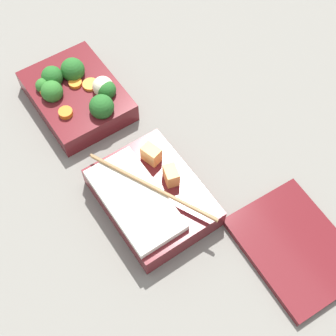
% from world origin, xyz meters
% --- Properties ---
extents(ground_plane, '(3.00, 3.00, 0.00)m').
position_xyz_m(ground_plane, '(0.00, 0.00, 0.00)').
color(ground_plane, slate).
extents(bento_tray_vegetable, '(0.19, 0.14, 0.07)m').
position_xyz_m(bento_tray_vegetable, '(-0.13, -0.00, 0.03)').
color(bento_tray_vegetable, maroon).
rests_on(bento_tray_vegetable, ground_plane).
extents(bento_tray_rice, '(0.20, 0.14, 0.07)m').
position_xyz_m(bento_tray_rice, '(0.11, -0.00, 0.02)').
color(bento_tray_rice, maroon).
rests_on(bento_tray_rice, ground_plane).
extents(bento_lid, '(0.19, 0.15, 0.01)m').
position_xyz_m(bento_lid, '(0.29, 0.13, 0.01)').
color(bento_lid, maroon).
rests_on(bento_lid, ground_plane).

